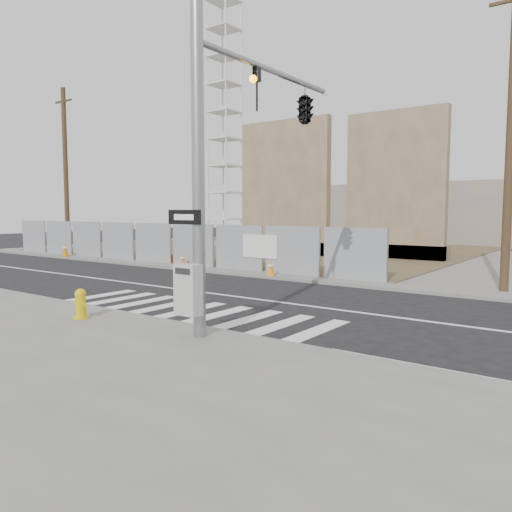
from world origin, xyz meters
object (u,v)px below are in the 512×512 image
Objects in this scene: traffic_cone_b at (171,256)px; fire_hydrant at (81,304)px; crane_tower at (224,127)px; traffic_cone_c at (183,260)px; traffic_cone_d at (271,268)px; traffic_cone_a at (65,250)px; signal_pole at (274,128)px.

fire_hydrant is at bearing -53.69° from traffic_cone_b.
traffic_cone_b is (6.21, -11.71, -8.54)m from crane_tower.
traffic_cone_d is at bearing -3.36° from traffic_cone_c.
traffic_cone_c is (9.15, 0.31, -0.07)m from traffic_cone_a.
fire_hydrant is 17.94m from traffic_cone_a.
crane_tower is 24.55× the size of traffic_cone_b.
signal_pole reaches higher than traffic_cone_c.
traffic_cone_a reaches higher than traffic_cone_c.
traffic_cone_c is at bearing 1.95° from traffic_cone_a.
traffic_cone_c is 0.97× the size of traffic_cone_d.
traffic_cone_a is at bearing 165.52° from fire_hydrant.
traffic_cone_c is (1.59, -0.76, -0.05)m from traffic_cone_b.
traffic_cone_a is (-15.27, 9.42, 0.02)m from fire_hydrant.
traffic_cone_b is at bearing 8.09° from traffic_cone_a.
crane_tower is (-17.49, 19.05, 4.24)m from signal_pole.
traffic_cone_a is 9.15m from traffic_cone_c.
traffic_cone_a is at bearing -171.91° from traffic_cone_b.
traffic_cone_c is at bearing -25.58° from traffic_cone_b.
traffic_cone_b is (-11.29, 7.34, -4.30)m from signal_pole.
crane_tower is 28.87× the size of traffic_cone_c.
traffic_cone_c is at bearing 139.36° from fire_hydrant.
signal_pole is at bearing 58.65° from fire_hydrant.
signal_pole is 8.95× the size of traffic_cone_a.
fire_hydrant is 0.99× the size of traffic_cone_b.
crane_tower reaches higher than traffic_cone_c.
traffic_cone_a reaches higher than traffic_cone_d.
traffic_cone_b reaches higher than traffic_cone_d.
fire_hydrant is (-3.57, -3.16, -4.30)m from signal_pole.
crane_tower is at bearing 135.69° from traffic_cone_d.
traffic_cone_c is at bearing 176.64° from traffic_cone_d.
crane_tower is at bearing 139.29° from fire_hydrant.
crane_tower reaches higher than traffic_cone_b.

